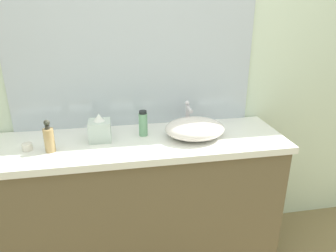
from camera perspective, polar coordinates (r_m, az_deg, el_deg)
bathroom_wall_rear at (r=1.92m, az=-3.39°, el=13.65°), size 6.00×0.06×2.60m
vanity_counter at (r=1.95m, az=-4.73°, el=-13.98°), size 1.65×0.51×0.85m
wall_mirror_panel at (r=1.85m, az=-6.58°, el=18.06°), size 1.46×0.01×1.21m
sink_basin at (r=1.76m, az=4.95°, el=-0.45°), size 0.34×0.29×0.11m
faucet at (r=1.90m, az=3.70°, el=2.53°), size 0.03×0.12×0.16m
soap_dispenser at (r=1.69m, az=-21.08°, el=-2.16°), size 0.05×0.05×0.17m
lotion_bottle at (r=1.78m, az=-4.61°, el=0.47°), size 0.05×0.05×0.15m
tissue_box at (r=1.75m, az=-12.46°, el=-0.58°), size 0.12×0.12×0.15m
candle_jar at (r=1.77m, az=-24.52°, el=-3.52°), size 0.05×0.05×0.04m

